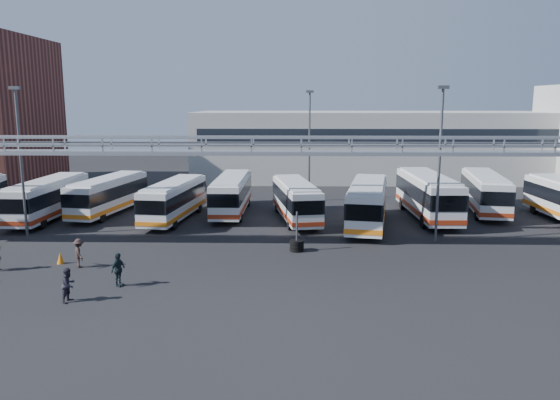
{
  "coord_description": "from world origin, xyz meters",
  "views": [
    {
      "loc": [
        2.49,
        -28.48,
        9.21
      ],
      "look_at": [
        1.67,
        6.0,
        2.97
      ],
      "focal_mm": 35.0,
      "sensor_mm": 36.0,
      "label": 1
    }
  ],
  "objects_px": {
    "light_pole_mid": "(440,156)",
    "light_pole_back": "(309,140)",
    "light_pole_left": "(20,154)",
    "bus_6": "(368,202)",
    "bus_1": "(48,197)",
    "bus_7": "(428,194)",
    "bus_2": "(109,194)",
    "pedestrian_d": "(118,270)",
    "pedestrian_b": "(69,285)",
    "pedestrian_c": "(79,253)",
    "cone_right": "(60,258)",
    "tire_stack": "(297,244)",
    "bus_4": "(232,193)",
    "bus_3": "(174,199)",
    "bus_8": "(485,191)",
    "bus_5": "(296,199)"
  },
  "relations": [
    {
      "from": "light_pole_mid",
      "to": "light_pole_back",
      "type": "xyz_separation_m",
      "value": [
        -8.0,
        15.0,
        0.0
      ]
    },
    {
      "from": "light_pole_left",
      "to": "bus_6",
      "type": "bearing_deg",
      "value": 8.12
    },
    {
      "from": "bus_1",
      "to": "light_pole_left",
      "type": "bearing_deg",
      "value": -79.89
    },
    {
      "from": "bus_7",
      "to": "bus_2",
      "type": "bearing_deg",
      "value": 176.82
    },
    {
      "from": "light_pole_mid",
      "to": "light_pole_back",
      "type": "bearing_deg",
      "value": 118.07
    },
    {
      "from": "bus_6",
      "to": "pedestrian_d",
      "type": "distance_m",
      "value": 19.89
    },
    {
      "from": "pedestrian_b",
      "to": "pedestrian_c",
      "type": "xyz_separation_m",
      "value": [
        -1.57,
        5.29,
        0.01
      ]
    },
    {
      "from": "cone_right",
      "to": "tire_stack",
      "type": "height_order",
      "value": "tire_stack"
    },
    {
      "from": "bus_4",
      "to": "pedestrian_c",
      "type": "bearing_deg",
      "value": -113.88
    },
    {
      "from": "bus_6",
      "to": "bus_1",
      "type": "bearing_deg",
      "value": -173.89
    },
    {
      "from": "bus_1",
      "to": "bus_6",
      "type": "relative_size",
      "value": 0.94
    },
    {
      "from": "bus_3",
      "to": "bus_4",
      "type": "height_order",
      "value": "bus_4"
    },
    {
      "from": "bus_6",
      "to": "pedestrian_b",
      "type": "height_order",
      "value": "bus_6"
    },
    {
      "from": "bus_3",
      "to": "light_pole_left",
      "type": "bearing_deg",
      "value": -143.07
    },
    {
      "from": "light_pole_mid",
      "to": "bus_4",
      "type": "distance_m",
      "value": 17.58
    },
    {
      "from": "light_pole_mid",
      "to": "bus_8",
      "type": "bearing_deg",
      "value": 56.62
    },
    {
      "from": "light_pole_back",
      "to": "cone_right",
      "type": "height_order",
      "value": "light_pole_back"
    },
    {
      "from": "bus_3",
      "to": "light_pole_back",
      "type": "bearing_deg",
      "value": 45.49
    },
    {
      "from": "bus_2",
      "to": "bus_8",
      "type": "xyz_separation_m",
      "value": [
        31.33,
        1.48,
        0.1
      ]
    },
    {
      "from": "bus_2",
      "to": "bus_8",
      "type": "distance_m",
      "value": 31.36
    },
    {
      "from": "bus_3",
      "to": "tire_stack",
      "type": "distance_m",
      "value": 13.08
    },
    {
      "from": "bus_3",
      "to": "bus_7",
      "type": "relative_size",
      "value": 0.89
    },
    {
      "from": "bus_1",
      "to": "tire_stack",
      "type": "bearing_deg",
      "value": -22.72
    },
    {
      "from": "bus_3",
      "to": "tire_stack",
      "type": "bearing_deg",
      "value": -35.93
    },
    {
      "from": "light_pole_left",
      "to": "cone_right",
      "type": "height_order",
      "value": "light_pole_left"
    },
    {
      "from": "bus_2",
      "to": "tire_stack",
      "type": "bearing_deg",
      "value": -26.32
    },
    {
      "from": "bus_7",
      "to": "bus_5",
      "type": "bearing_deg",
      "value": -175.09
    },
    {
      "from": "bus_6",
      "to": "bus_7",
      "type": "relative_size",
      "value": 0.97
    },
    {
      "from": "bus_6",
      "to": "cone_right",
      "type": "height_order",
      "value": "bus_6"
    },
    {
      "from": "tire_stack",
      "to": "cone_right",
      "type": "bearing_deg",
      "value": -167.6
    },
    {
      "from": "light_pole_mid",
      "to": "pedestrian_c",
      "type": "xyz_separation_m",
      "value": [
        -21.49,
        -6.19,
        -4.9
      ]
    },
    {
      "from": "light_pole_back",
      "to": "bus_5",
      "type": "distance_m",
      "value": 9.5
    },
    {
      "from": "bus_5",
      "to": "tire_stack",
      "type": "relative_size",
      "value": 4.1
    },
    {
      "from": "bus_2",
      "to": "pedestrian_c",
      "type": "relative_size",
      "value": 6.26
    },
    {
      "from": "bus_4",
      "to": "bus_7",
      "type": "distance_m",
      "value": 15.88
    },
    {
      "from": "bus_1",
      "to": "pedestrian_b",
      "type": "relative_size",
      "value": 6.49
    },
    {
      "from": "cone_right",
      "to": "tire_stack",
      "type": "relative_size",
      "value": 0.26
    },
    {
      "from": "bus_2",
      "to": "bus_6",
      "type": "relative_size",
      "value": 0.92
    },
    {
      "from": "pedestrian_b",
      "to": "pedestrian_c",
      "type": "height_order",
      "value": "pedestrian_c"
    },
    {
      "from": "light_pole_back",
      "to": "bus_4",
      "type": "height_order",
      "value": "light_pole_back"
    },
    {
      "from": "light_pole_mid",
      "to": "bus_1",
      "type": "bearing_deg",
      "value": 167.56
    },
    {
      "from": "bus_3",
      "to": "bus_6",
      "type": "distance_m",
      "value": 14.99
    },
    {
      "from": "tire_stack",
      "to": "pedestrian_d",
      "type": "bearing_deg",
      "value": -143.08
    },
    {
      "from": "light_pole_left",
      "to": "bus_6",
      "type": "distance_m",
      "value": 24.61
    },
    {
      "from": "bus_8",
      "to": "light_pole_mid",
      "type": "bearing_deg",
      "value": -114.12
    },
    {
      "from": "light_pole_back",
      "to": "bus_3",
      "type": "xyz_separation_m",
      "value": [
        -10.82,
        -8.67,
        -4.04
      ]
    },
    {
      "from": "pedestrian_c",
      "to": "bus_8",
      "type": "bearing_deg",
      "value": -92.45
    },
    {
      "from": "pedestrian_c",
      "to": "pedestrian_d",
      "type": "height_order",
      "value": "pedestrian_d"
    },
    {
      "from": "bus_2",
      "to": "tire_stack",
      "type": "height_order",
      "value": "bus_2"
    },
    {
      "from": "light_pole_back",
      "to": "bus_8",
      "type": "relative_size",
      "value": 0.93
    }
  ]
}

